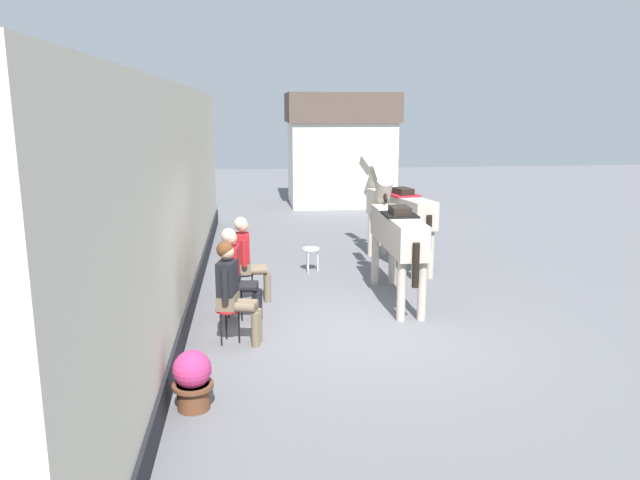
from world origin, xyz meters
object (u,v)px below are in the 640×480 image
Objects in this scene: saddled_horse_near at (396,229)px; saddled_horse_far at (397,207)px; flower_planter_near at (193,379)px; spare_stool_white at (311,251)px; seated_visitor_near at (232,287)px; seated_visitor_middle at (235,270)px; seated_visitor_far at (247,255)px.

saddled_horse_near is 2.21m from saddled_horse_far.
spare_stool_white is (1.75, 5.31, 0.07)m from flower_planter_near.
saddled_horse_far is at bearing 76.30° from saddled_horse_near.
seated_visitor_near is 1.00× the size of seated_visitor_middle.
seated_visitor_middle is 2.74m from flower_planter_near.
seated_visitor_far is 3.66m from flower_planter_near.
saddled_horse_near is at bearing -56.43° from spare_stool_white.
seated_visitor_middle is 4.30m from saddled_horse_far.
seated_visitor_far is at bearing 84.18° from seated_visitor_near.
flower_planter_near is 1.39× the size of spare_stool_white.
flower_planter_near is at bearing -121.56° from saddled_horse_far.
spare_stool_white is at bearing 123.57° from saddled_horse_near.
saddled_horse_far is 6.40× the size of spare_stool_white.
seated_visitor_near is 3.78m from spare_stool_white.
seated_visitor_near reaches higher than flower_planter_near.
saddled_horse_near reaches higher than spare_stool_white.
seated_visitor_near is at bearing -95.82° from seated_visitor_far.
seated_visitor_far is 3.02× the size of spare_stool_white.
saddled_horse_near is at bearing -2.06° from seated_visitor_far.
seated_visitor_near is at bearing -146.61° from saddled_horse_near.
saddled_horse_near is 1.02× the size of saddled_horse_far.
saddled_horse_far is (2.92, 2.07, 0.38)m from seated_visitor_far.
flower_planter_near is at bearing -98.40° from seated_visitor_middle.
saddled_horse_far is (3.10, 3.85, 0.38)m from seated_visitor_near.
seated_visitor_middle is at bearing -135.93° from saddled_horse_far.
flower_planter_near is 5.59m from spare_stool_white.
seated_visitor_middle is 0.47× the size of saddled_horse_far.
saddled_horse_near is (2.58, 1.70, 0.38)m from seated_visitor_near.
saddled_horse_far reaches higher than flower_planter_near.
spare_stool_white is (1.38, 3.50, -0.38)m from seated_visitor_near.
saddled_horse_near is at bearing 33.39° from seated_visitor_near.
seated_visitor_middle is at bearing -99.89° from seated_visitor_far.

